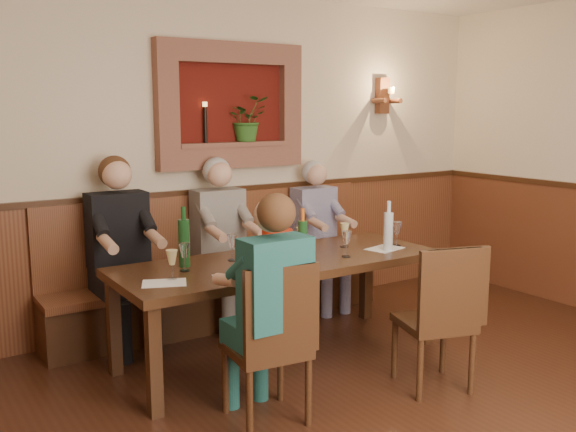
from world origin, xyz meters
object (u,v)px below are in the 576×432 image
at_px(spittoon_bucket, 277,246).
at_px(wine_bottle_green_a, 303,239).
at_px(chair_near_right, 434,346).
at_px(water_bottle, 388,230).
at_px(person_bench_left, 123,270).
at_px(wine_bottle_green_b, 184,242).
at_px(person_bench_mid, 224,258).
at_px(person_chair_front, 268,329).
at_px(bench, 221,286).
at_px(person_bench_right, 319,248).
at_px(dining_table, 280,269).
at_px(chair_near_left, 267,375).

xyz_separation_m(spittoon_bucket, wine_bottle_green_a, (0.21, -0.01, 0.03)).
xyz_separation_m(chair_near_right, water_bottle, (0.27, 0.77, 0.62)).
distance_m(person_bench_left, wine_bottle_green_b, 0.76).
relative_size(person_bench_mid, person_chair_front, 1.04).
bearing_deg(water_bottle, person_bench_mid, 129.96).
xyz_separation_m(spittoon_bucket, wine_bottle_green_b, (-0.58, 0.27, 0.05)).
distance_m(bench, water_bottle, 1.54).
distance_m(person_bench_right, wine_bottle_green_a, 1.30).
bearing_deg(water_bottle, person_chair_front, -158.15).
relative_size(dining_table, chair_near_left, 2.46).
xyz_separation_m(chair_near_left, person_bench_left, (-0.30, 1.61, 0.33)).
xyz_separation_m(person_bench_left, water_bottle, (1.73, -1.04, 0.29)).
distance_m(person_bench_left, wine_bottle_green_a, 1.41).
bearing_deg(chair_near_left, dining_table, 59.50).
bearing_deg(dining_table, chair_near_left, -126.78).
xyz_separation_m(person_bench_mid, water_bottle, (0.88, -1.04, 0.32)).
xyz_separation_m(dining_table, chair_near_left, (-0.58, -0.78, -0.39)).
xyz_separation_m(person_bench_left, person_chair_front, (0.31, -1.62, -0.05)).
distance_m(spittoon_bucket, wine_bottle_green_b, 0.64).
distance_m(dining_table, water_bottle, 0.90).
distance_m(chair_near_left, wine_bottle_green_b, 1.15).
height_order(wine_bottle_green_b, water_bottle, wine_bottle_green_b).
bearing_deg(dining_table, spittoon_bucket, -131.43).
height_order(bench, spittoon_bucket, bench).
bearing_deg(water_bottle, person_bench_left, 148.93).
distance_m(bench, chair_near_left, 1.82).
bearing_deg(chair_near_right, dining_table, 137.70).
distance_m(person_bench_mid, spittoon_bucket, 0.98).
bearing_deg(wine_bottle_green_a, person_bench_right, 48.81).
xyz_separation_m(person_chair_front, water_bottle, (1.43, 0.57, 0.34)).
height_order(person_bench_mid, person_chair_front, person_bench_mid).
bearing_deg(spittoon_bucket, bench, 85.22).
bearing_deg(water_bottle, person_bench_right, 84.31).
bearing_deg(person_bench_mid, chair_near_right, -71.53).
bearing_deg(chair_near_right, spittoon_bucket, 144.22).
relative_size(person_bench_right, wine_bottle_green_a, 3.63).
distance_m(bench, wine_bottle_green_a, 1.20).
distance_m(person_bench_right, water_bottle, 1.11).
xyz_separation_m(dining_table, spittoon_bucket, (-0.09, -0.10, 0.20)).
bearing_deg(person_bench_left, wine_bottle_green_b, -71.82).
xyz_separation_m(person_bench_left, person_bench_right, (1.84, 0.00, -0.05)).
relative_size(person_bench_right, water_bottle, 3.56).
bearing_deg(person_bench_right, chair_near_left, -133.46).
xyz_separation_m(spittoon_bucket, water_bottle, (0.93, -0.11, 0.03)).
bearing_deg(person_chair_front, chair_near_left, 143.81).
bearing_deg(bench, wine_bottle_green_b, -131.05).
relative_size(person_bench_left, wine_bottle_green_a, 3.94).
height_order(wine_bottle_green_a, wine_bottle_green_b, wine_bottle_green_b).
height_order(bench, chair_near_right, bench).
relative_size(bench, water_bottle, 7.83).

